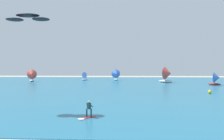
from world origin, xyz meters
TOP-DOWN VIEW (x-y plane):
  - ocean at (0.00, 49.33)m, footprint 160.00×90.00m
  - kitesurfer at (-3.22, 10.42)m, footprint 1.75×1.81m
  - kite at (-10.24, 12.91)m, footprint 4.91×1.61m
  - sailboat_outermost at (-13.77, 69.06)m, footprint 2.81×3.09m
  - sailboat_anchored_offshore at (-30.71, 60.56)m, footprint 3.60×4.08m
  - sailboat_leading at (25.56, 48.52)m, footprint 3.53×3.32m
  - sailboat_center_horizon at (-2.21, 68.71)m, footprint 3.46×3.99m
  - sailboat_mid_left at (14.32, 57.40)m, footprint 5.00×4.71m
  - marker_buoy at (16.40, 30.12)m, footprint 0.68×0.68m

SIDE VIEW (x-z plane):
  - ocean at x=0.00m, z-range 0.00..0.10m
  - marker_buoy at x=16.40m, z-range 0.10..0.78m
  - kitesurfer at x=-3.22m, z-range -0.13..1.54m
  - sailboat_outermost at x=-13.77m, z-range -0.04..3.39m
  - sailboat_leading at x=25.56m, z-range -0.06..3.86m
  - sailboat_center_horizon at x=-2.21m, z-range -0.09..4.43m
  - sailboat_anchored_offshore at x=-30.71m, z-range -0.09..4.49m
  - sailboat_mid_left at x=14.32m, z-range -0.13..5.42m
  - kite at x=-10.24m, z-range 10.12..10.86m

